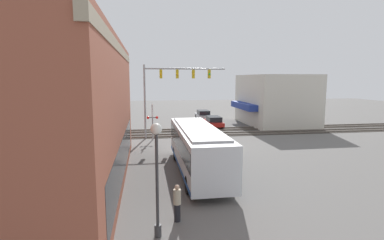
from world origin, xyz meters
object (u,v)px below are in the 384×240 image
object	(u,v)px
streetlamp	(157,170)
pedestrian_by_lamp	(177,203)
parked_car_red	(214,122)
parked_car_silver	(203,115)
pedestrian_near_bus	(215,146)
city_bus	(198,147)
crossing_signal	(152,118)

from	to	relation	value
streetlamp	pedestrian_by_lamp	xyz separation A→B (m)	(1.17, -0.90, -1.88)
parked_car_red	pedestrian_by_lamp	bearing A→B (deg)	163.52
streetlamp	parked_car_silver	xyz separation A→B (m)	(33.58, -8.38, -2.06)
streetlamp	pedestrian_near_bus	distance (m)	12.84
pedestrian_by_lamp	parked_car_red	bearing A→B (deg)	-16.48
city_bus	crossing_signal	size ratio (longest dim) A/B	2.86
parked_car_red	city_bus	bearing A→B (deg)	163.81
city_bus	parked_car_silver	bearing A→B (deg)	-11.85
parked_car_silver	parked_car_red	bearing A→B (deg)	-180.00
crossing_signal	parked_car_red	world-z (taller)	crossing_signal
parked_car_silver	pedestrian_near_bus	distance (m)	22.19
crossing_signal	city_bus	bearing A→B (deg)	-166.79
crossing_signal	pedestrian_near_bus	world-z (taller)	crossing_signal
city_bus	streetlamp	size ratio (longest dim) A/B	2.39
streetlamp	parked_car_silver	size ratio (longest dim) A/B	0.97
crossing_signal	parked_car_red	bearing A→B (deg)	-48.06
parked_car_red	pedestrian_near_bus	bearing A→B (deg)	167.54
pedestrian_near_bus	crossing_signal	bearing A→B (deg)	32.30
crossing_signal	pedestrian_by_lamp	xyz separation A→B (m)	(-18.03, -0.58, -1.45)
city_bus	pedestrian_by_lamp	bearing A→B (deg)	162.70
streetlamp	pedestrian_by_lamp	distance (m)	2.39
city_bus	pedestrian_by_lamp	world-z (taller)	city_bus
streetlamp	pedestrian_near_bus	xyz separation A→B (m)	(11.63, -5.10, -1.86)
pedestrian_by_lamp	pedestrian_near_bus	bearing A→B (deg)	-21.90
parked_car_red	parked_car_silver	bearing A→B (deg)	0.00
crossing_signal	streetlamp	size ratio (longest dim) A/B	0.84
parked_car_silver	crossing_signal	bearing A→B (deg)	150.70
pedestrian_near_bus	pedestrian_by_lamp	bearing A→B (deg)	158.10
crossing_signal	pedestrian_by_lamp	distance (m)	18.10
city_bus	pedestrian_by_lamp	xyz separation A→B (m)	(-6.68, 2.08, -0.86)
city_bus	pedestrian_by_lamp	distance (m)	7.05
crossing_signal	pedestrian_near_bus	distance (m)	9.08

